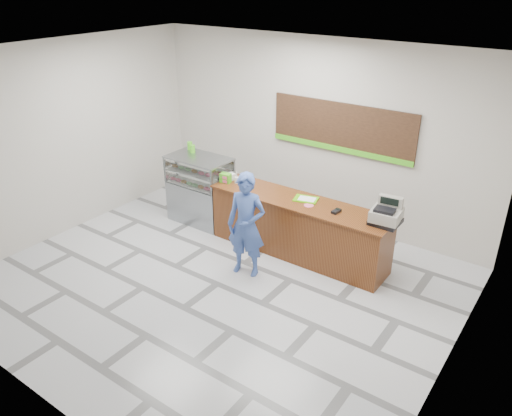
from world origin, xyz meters
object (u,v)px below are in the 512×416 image
Objects in this scene: sales_counter at (298,228)px; serving_tray at (306,199)px; customer at (246,225)px; cash_register at (387,214)px; display_case at (200,189)px.

sales_counter is 7.19× the size of serving_tray.
sales_counter is at bearing 55.29° from customer.
serving_tray reaches higher than sales_counter.
customer reaches higher than serving_tray.
cash_register is 1.09× the size of serving_tray.
display_case is 3.75m from cash_register.
display_case is at bearing 175.05° from cash_register.
serving_tray is at bearing 53.47° from customer.
sales_counter is 2.45× the size of display_case.
customer is (-1.88, -1.05, -0.31)m from cash_register.
display_case is 0.76× the size of customer.
cash_register is 2.17m from customer.
display_case is at bearing 138.17° from customer.
customer is (-0.38, -0.98, 0.35)m from sales_counter.
display_case is 2.69× the size of cash_register.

